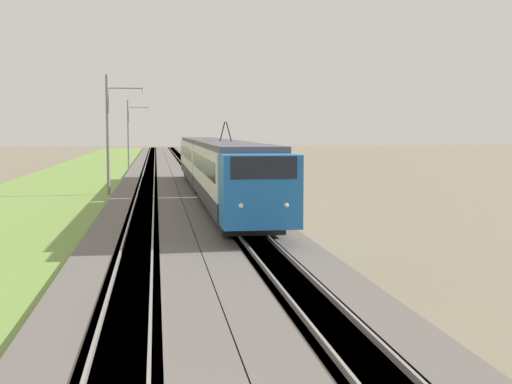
# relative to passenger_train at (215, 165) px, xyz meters

# --- Properties ---
(ballast_main) EXTENTS (240.00, 4.40, 0.30)m
(ballast_main) POSITION_rel_passenger_train_xyz_m (13.23, 4.43, -2.18)
(ballast_main) COLOR #605B56
(ballast_main) RESTS_ON ground
(ballast_adjacent) EXTENTS (240.00, 4.40, 0.30)m
(ballast_adjacent) POSITION_rel_passenger_train_xyz_m (13.23, 0.00, -2.18)
(ballast_adjacent) COLOR #605B56
(ballast_adjacent) RESTS_ON ground
(track_main) EXTENTS (240.00, 1.57, 0.45)m
(track_main) POSITION_rel_passenger_train_xyz_m (13.23, 4.43, -2.17)
(track_main) COLOR #4C4238
(track_main) RESTS_ON ground
(track_adjacent) EXTENTS (240.00, 1.57, 0.45)m
(track_adjacent) POSITION_rel_passenger_train_xyz_m (13.23, 0.00, -2.17)
(track_adjacent) COLOR #4C4238
(track_adjacent) RESTS_ON ground
(grass_verge) EXTENTS (240.00, 12.87, 0.12)m
(grass_verge) POSITION_rel_passenger_train_xyz_m (13.23, 9.92, -2.27)
(grass_verge) COLOR olive
(grass_verge) RESTS_ON ground
(passenger_train) EXTENTS (40.78, 2.97, 4.99)m
(passenger_train) POSITION_rel_passenger_train_xyz_m (0.00, 0.00, 0.00)
(passenger_train) COLOR blue
(passenger_train) RESTS_ON ground
(catenary_mast_mid) EXTENTS (0.22, 2.56, 8.27)m
(catenary_mast_mid) POSITION_rel_passenger_train_xyz_m (4.23, 6.89, 1.94)
(catenary_mast_mid) COLOR slate
(catenary_mast_mid) RESTS_ON ground
(catenary_mast_far) EXTENTS (0.22, 2.56, 8.12)m
(catenary_mast_far) POSITION_rel_passenger_train_xyz_m (41.11, 6.89, 1.87)
(catenary_mast_far) COLOR slate
(catenary_mast_far) RESTS_ON ground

